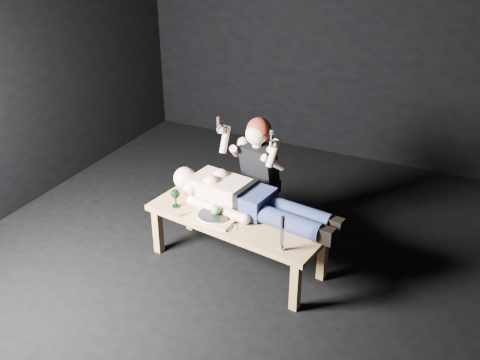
{
  "coord_description": "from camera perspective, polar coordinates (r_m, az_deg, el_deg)",
  "views": [
    {
      "loc": [
        1.4,
        -3.25,
        2.7
      ],
      "look_at": [
        -0.23,
        0.11,
        0.75
      ],
      "focal_mm": 41.4,
      "sensor_mm": 36.0,
      "label": 1
    }
  ],
  "objects": [
    {
      "name": "fork_flat",
      "position": [
        4.37,
        -5.54,
        -3.44
      ],
      "size": [
        0.06,
        0.15,
        0.01
      ],
      "primitive_type": "cube",
      "rotation": [
        0.0,
        0.0,
        -0.35
      ],
      "color": "#B2B2B7",
      "rests_on": "table"
    },
    {
      "name": "goblet",
      "position": [
        4.44,
        -6.65,
        -1.87
      ],
      "size": [
        0.08,
        0.08,
        0.16
      ],
      "primitive_type": null,
      "rotation": [
        0.0,
        0.0,
        -0.14
      ],
      "color": "black",
      "rests_on": "table"
    },
    {
      "name": "spoon_flat",
      "position": [
        4.22,
        -0.58,
        -4.55
      ],
      "size": [
        0.1,
        0.13,
        0.01
      ],
      "primitive_type": "cube",
      "rotation": [
        0.0,
        0.0,
        0.63
      ],
      "color": "#B2B2B7",
      "rests_on": "table"
    },
    {
      "name": "lying_man",
      "position": [
        4.33,
        1.14,
        -1.81
      ],
      "size": [
        1.4,
        0.6,
        0.25
      ],
      "primitive_type": null,
      "rotation": [
        0.0,
        0.0,
        -0.14
      ],
      "color": "beige",
      "rests_on": "table"
    },
    {
      "name": "back_wall",
      "position": [
        6.03,
        12.46,
        15.53
      ],
      "size": [
        5.0,
        0.0,
        5.0
      ],
      "primitive_type": "plane",
      "rotation": [
        1.57,
        0.0,
        0.0
      ],
      "color": "black",
      "rests_on": "ground"
    },
    {
      "name": "serving_tray",
      "position": [
        4.29,
        -2.77,
        -3.88
      ],
      "size": [
        0.36,
        0.27,
        0.02
      ],
      "primitive_type": "cube",
      "rotation": [
        0.0,
        0.0,
        -0.03
      ],
      "color": "tan",
      "rests_on": "table"
    },
    {
      "name": "carving_knife",
      "position": [
        3.87,
        4.38,
        -5.52
      ],
      "size": [
        0.04,
        0.04,
        0.28
      ],
      "primitive_type": null,
      "rotation": [
        0.0,
        0.0,
        -0.14
      ],
      "color": "#B2B2B7",
      "rests_on": "table"
    },
    {
      "name": "kneeling_woman",
      "position": [
        4.68,
        2.45,
        0.54
      ],
      "size": [
        0.71,
        0.77,
        1.14
      ],
      "primitive_type": null,
      "rotation": [
        0.0,
        0.0,
        -0.16
      ],
      "color": "black",
      "rests_on": "ground"
    },
    {
      "name": "plate",
      "position": [
        4.28,
        -2.77,
        -3.65
      ],
      "size": [
        0.25,
        0.25,
        0.02
      ],
      "primitive_type": "cylinder",
      "rotation": [
        0.0,
        0.0,
        -0.03
      ],
      "color": "white",
      "rests_on": "serving_tray"
    },
    {
      "name": "knife_flat",
      "position": [
        4.2,
        -0.82,
        -4.77
      ],
      "size": [
        0.02,
        0.15,
        0.01
      ],
      "primitive_type": "cube",
      "rotation": [
        0.0,
        0.0,
        0.03
      ],
      "color": "#B2B2B7",
      "rests_on": "table"
    },
    {
      "name": "table",
      "position": [
        4.44,
        -0.28,
        -6.29
      ],
      "size": [
        1.5,
        0.74,
        0.45
      ],
      "primitive_type": "cube",
      "rotation": [
        0.0,
        0.0,
        -0.14
      ],
      "color": "#A97A47",
      "rests_on": "ground"
    },
    {
      "name": "apple",
      "position": [
        4.26,
        -2.52,
        -3.1
      ],
      "size": [
        0.08,
        0.08,
        0.08
      ],
      "primitive_type": "sphere",
      "color": "green",
      "rests_on": "plate"
    },
    {
      "name": "ground",
      "position": [
        4.45,
        2.13,
        -9.79
      ],
      "size": [
        5.0,
        5.0,
        0.0
      ],
      "primitive_type": "plane",
      "color": "black",
      "rests_on": "ground"
    }
  ]
}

